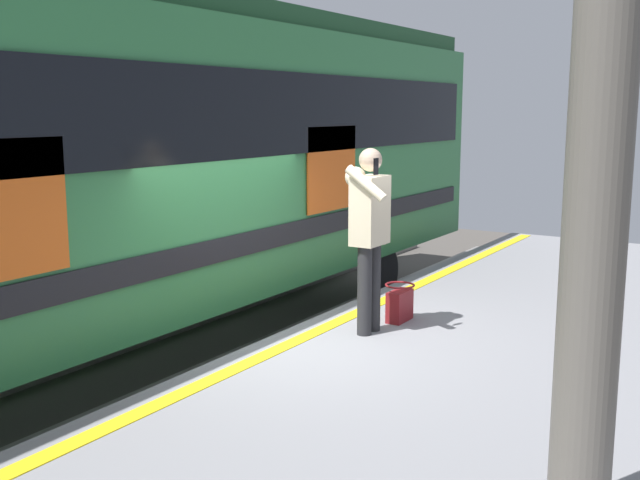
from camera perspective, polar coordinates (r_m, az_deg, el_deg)
ground_plane at (r=7.76m, az=-2.73°, el=-12.94°), size 24.27×24.27×0.00m
platform at (r=6.62m, az=15.05°, el=-13.36°), size 14.04×4.80×0.86m
safety_line at (r=7.30m, az=-0.83°, el=-7.17°), size 13.76×0.16×0.01m
track_rail_near at (r=8.53m, az=-10.46°, el=-10.35°), size 18.25×0.08×0.16m
track_rail_far at (r=9.52m, az=-16.92°, el=-8.48°), size 18.25×0.08×0.16m
train_carriage at (r=8.36m, az=-15.79°, el=6.30°), size 13.00×2.84×4.00m
passenger at (r=7.19m, az=3.73°, el=1.13°), size 0.57×0.55×1.78m
handbag at (r=7.78m, az=6.02°, el=-4.80°), size 0.34×0.31×0.39m
station_column at (r=3.95m, az=20.06°, el=1.98°), size 0.32×0.32×3.28m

